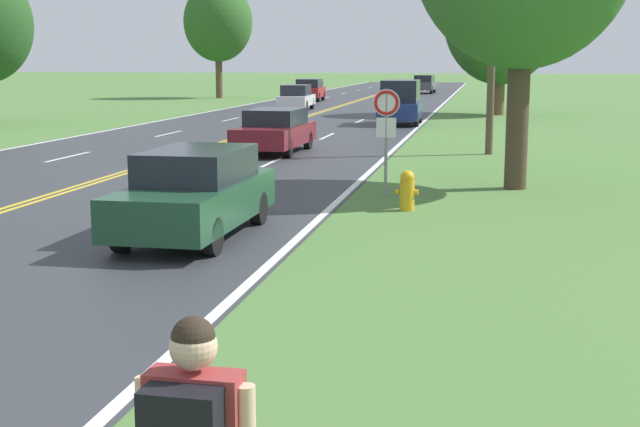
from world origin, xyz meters
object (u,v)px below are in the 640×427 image
traffic_sign (386,116)px  car_dark_grey_suv_horizon (424,84)px  car_maroon_sedan_mid_near (275,130)px  tree_behind_sign (501,18)px  car_red_van_distant (310,89)px  fire_hydrant (407,190)px  car_white_sedan_receding (296,97)px  car_dark_green_sedan_approaching (195,192)px  tree_mid_treeline (218,22)px  car_dark_blue_van_mid_far (401,102)px

traffic_sign → car_dark_grey_suv_horizon: traffic_sign is taller
car_maroon_sedan_mid_near → tree_behind_sign: bearing=163.0°
car_red_van_distant → car_dark_grey_suv_horizon: size_ratio=0.93×
fire_hydrant → car_white_sedan_receding: (-9.90, 34.91, 0.36)m
fire_hydrant → car_white_sedan_receding: bearing=105.8°
tree_behind_sign → car_dark_green_sedan_approaching: 36.77m
car_white_sedan_receding → car_dark_grey_suv_horizon: (5.61, 28.66, 0.10)m
tree_mid_treeline → car_dark_blue_van_mid_far: bearing=-57.4°
tree_behind_sign → tree_mid_treeline: 28.24m
traffic_sign → car_white_sedan_receding: traffic_sign is taller
car_maroon_sedan_mid_near → car_dark_grey_suv_horizon: size_ratio=1.06×
fire_hydrant → car_maroon_sedan_mid_near: bearing=116.7°
car_dark_blue_van_mid_far → tree_mid_treeline: bearing=-148.4°
car_red_van_distant → traffic_sign: bearing=-168.8°
tree_mid_treeline → traffic_sign: bearing=-68.8°
car_dark_green_sedan_approaching → car_dark_blue_van_mid_far: size_ratio=1.08×
car_maroon_sedan_mid_near → car_red_van_distant: (-6.16, 36.22, 0.12)m
fire_hydrant → car_dark_green_sedan_approaching: (-3.34, -3.40, 0.36)m
tree_behind_sign → car_dark_blue_van_mid_far: tree_behind_sign is taller
car_white_sedan_receding → tree_mid_treeline: bearing=29.1°
traffic_sign → car_white_sedan_receding: size_ratio=0.58×
car_dark_blue_van_mid_far → car_dark_grey_suv_horizon: (-1.76, 39.53, -0.17)m
car_dark_blue_van_mid_far → car_dark_green_sedan_approaching: bearing=-2.7°
car_dark_green_sedan_approaching → car_dark_grey_suv_horizon: car_dark_grey_suv_horizon is taller
car_maroon_sedan_mid_near → car_white_sedan_receding: car_white_sedan_receding is taller
traffic_sign → car_dark_grey_suv_horizon: 61.93m
traffic_sign → tree_behind_sign: 31.25m
fire_hydrant → car_white_sedan_receding: size_ratio=0.20×
car_white_sedan_receding → car_maroon_sedan_mid_near: bearing=-171.8°
car_dark_green_sedan_approaching → car_dark_blue_van_mid_far: bearing=178.9°
tree_mid_treeline → car_red_van_distant: tree_mid_treeline is taller
car_dark_blue_van_mid_far → car_white_sedan_receding: bearing=-146.9°
fire_hydrant → traffic_sign: size_ratio=0.34×
car_dark_blue_van_mid_far → car_dark_grey_suv_horizon: 39.57m
fire_hydrant → car_dark_green_sedan_approaching: size_ratio=0.19×
car_dark_blue_van_mid_far → traffic_sign: bearing=3.8°
traffic_sign → car_dark_green_sedan_approaching: bearing=-117.6°
fire_hydrant → car_dark_green_sedan_approaching: car_dark_green_sedan_approaching is taller
car_dark_green_sedan_approaching → car_dark_blue_van_mid_far: (0.81, 27.44, 0.28)m
traffic_sign → tree_behind_sign: size_ratio=0.27×
tree_behind_sign → car_maroon_sedan_mid_near: (-7.37, -22.12, -4.51)m
traffic_sign → car_dark_green_sedan_approaching: size_ratio=0.54×
car_dark_green_sedan_approaching → car_red_van_distant: 50.85m
car_maroon_sedan_mid_near → car_dark_grey_suv_horizon: 53.01m
car_white_sedan_receding → fire_hydrant: bearing=-166.6°
tree_behind_sign → car_dark_grey_suv_horizon: size_ratio=2.05×
tree_behind_sign → car_maroon_sedan_mid_near: bearing=-108.4°
car_dark_green_sedan_approaching → car_white_sedan_receding: (-6.56, 38.31, 0.01)m
fire_hydrant → tree_mid_treeline: tree_mid_treeline is taller
car_dark_blue_van_mid_far → car_red_van_distant: (-8.95, 22.76, -0.19)m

